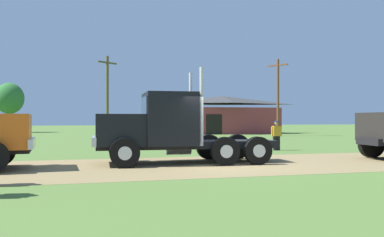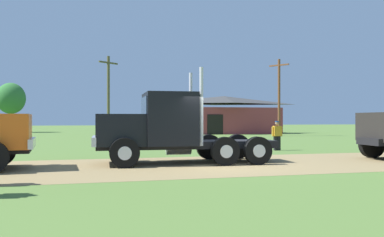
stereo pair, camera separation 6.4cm
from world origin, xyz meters
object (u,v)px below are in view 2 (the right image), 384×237
object	(u,v)px
shed_building	(224,115)
utility_pole_near	(108,94)
utility_pole_far	(279,95)
visitor_far_side	(277,135)
truck_foreground_white	(164,129)

from	to	relation	value
shed_building	utility_pole_near	world-z (taller)	utility_pole_near
utility_pole_far	visitor_far_side	bearing A→B (deg)	-117.20
visitor_far_side	utility_pole_near	world-z (taller)	utility_pole_near
truck_foreground_white	shed_building	size ratio (longest dim) A/B	0.53
truck_foreground_white	shed_building	world-z (taller)	shed_building
truck_foreground_white	utility_pole_near	world-z (taller)	utility_pole_near
shed_building	utility_pole_far	bearing A→B (deg)	-70.39
shed_building	utility_pole_near	distance (m)	15.70
utility_pole_near	utility_pole_far	bearing A→B (deg)	-3.06
shed_building	utility_pole_far	xyz separation A→B (m)	(2.93, -8.21, 1.97)
truck_foreground_white	utility_pole_near	xyz separation A→B (m)	(-0.69, 22.95, 2.68)
utility_pole_near	truck_foreground_white	bearing A→B (deg)	-88.28
truck_foreground_white	utility_pole_near	bearing A→B (deg)	91.72
utility_pole_near	utility_pole_far	xyz separation A→B (m)	(16.69, -0.89, 0.11)
utility_pole_far	truck_foreground_white	bearing A→B (deg)	-125.95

